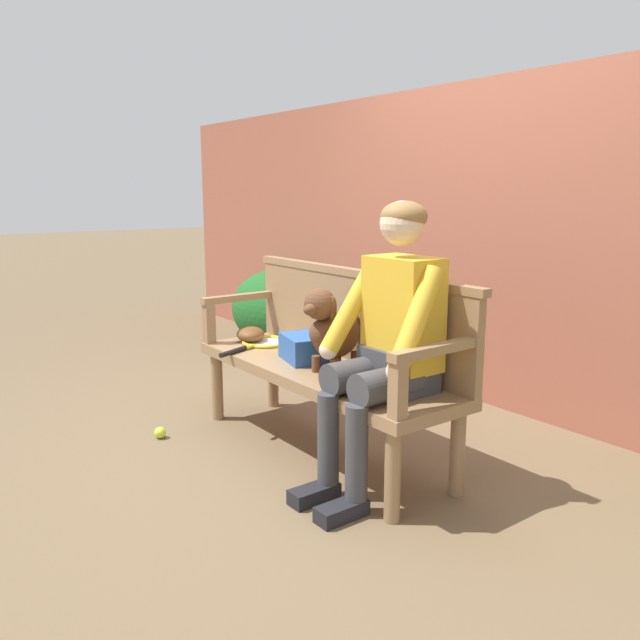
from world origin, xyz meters
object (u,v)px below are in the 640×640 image
(sports_bag, at_px, (304,348))
(tennis_ball, at_px, (160,433))
(garden_bench, at_px, (320,377))
(tennis_racket, at_px, (263,343))
(person_seated, at_px, (388,336))
(dog_on_bench, at_px, (332,329))
(baseball_glove, at_px, (251,334))

(sports_bag, height_order, tennis_ball, sports_bag)
(garden_bench, height_order, tennis_racket, tennis_racket)
(person_seated, bearing_deg, tennis_racket, 178.05)
(person_seated, height_order, dog_on_bench, person_seated)
(baseball_glove, xyz_separation_m, sports_bag, (0.57, 0.00, 0.03))
(dog_on_bench, xyz_separation_m, tennis_racket, (-0.71, 0.03, -0.21))
(person_seated, relative_size, baseball_glove, 6.13)
(tennis_racket, xyz_separation_m, tennis_ball, (-0.09, -0.64, -0.45))
(sports_bag, bearing_deg, tennis_ball, -131.32)
(baseball_glove, bearing_deg, garden_bench, 28.40)
(tennis_racket, bearing_deg, dog_on_bench, -2.27)
(dog_on_bench, distance_m, tennis_ball, 1.21)
(baseball_glove, relative_size, sports_bag, 0.79)
(baseball_glove, bearing_deg, tennis_racket, 37.83)
(garden_bench, distance_m, baseball_glove, 0.72)
(tennis_ball, bearing_deg, tennis_racket, 81.74)
(dog_on_bench, bearing_deg, sports_bag, 177.54)
(dog_on_bench, height_order, tennis_ball, dog_on_bench)
(garden_bench, xyz_separation_m, baseball_glove, (-0.71, 0.00, 0.11))
(dog_on_bench, height_order, sports_bag, dog_on_bench)
(sports_bag, bearing_deg, dog_on_bench, -2.46)
(sports_bag, xyz_separation_m, tennis_ball, (-0.55, -0.62, -0.52))
(garden_bench, distance_m, sports_bag, 0.20)
(baseball_glove, bearing_deg, dog_on_bench, 27.95)
(sports_bag, relative_size, tennis_ball, 4.24)
(person_seated, bearing_deg, sports_bag, 178.19)
(dog_on_bench, relative_size, tennis_ball, 6.73)
(dog_on_bench, relative_size, baseball_glove, 2.02)
(baseball_glove, relative_size, tennis_ball, 3.33)
(person_seated, xyz_separation_m, baseball_glove, (-1.26, 0.02, -0.22))
(dog_on_bench, relative_size, sports_bag, 1.59)
(person_seated, bearing_deg, baseball_glove, 179.03)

